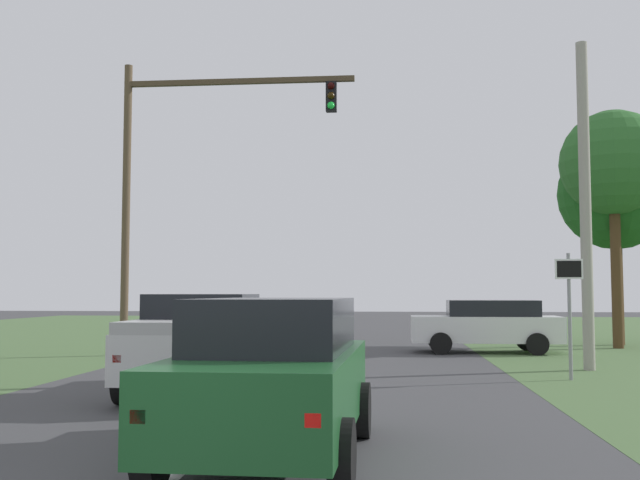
% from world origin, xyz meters
% --- Properties ---
extents(ground_plane, '(120.00, 120.00, 0.00)m').
position_xyz_m(ground_plane, '(0.00, 9.58, 0.00)').
color(ground_plane, '#424244').
extents(red_suv_near, '(2.18, 4.52, 1.83)m').
position_xyz_m(red_suv_near, '(0.88, 3.47, 0.97)').
color(red_suv_near, '#194C23').
rests_on(red_suv_near, ground_plane).
extents(pickup_truck_lead, '(2.37, 4.91, 1.87)m').
position_xyz_m(pickup_truck_lead, '(-1.25, 8.68, 0.96)').
color(pickup_truck_lead, silver).
rests_on(pickup_truck_lead, ground_plane).
extents(traffic_light, '(7.14, 0.40, 8.95)m').
position_xyz_m(traffic_light, '(-4.13, 16.81, 5.80)').
color(traffic_light, brown).
rests_on(traffic_light, ground_plane).
extents(keep_moving_sign, '(0.60, 0.09, 2.77)m').
position_xyz_m(keep_moving_sign, '(6.15, 11.58, 1.76)').
color(keep_moving_sign, gray).
rests_on(keep_moving_sign, ground_plane).
extents(oak_tree_right, '(4.14, 4.14, 7.63)m').
position_xyz_m(oak_tree_right, '(10.57, 22.85, 5.53)').
color(oak_tree_right, '#4C351E').
rests_on(oak_tree_right, ground_plane).
extents(crossing_suv_far, '(4.69, 2.15, 1.66)m').
position_xyz_m(crossing_suv_far, '(5.32, 18.96, 0.89)').
color(crossing_suv_far, silver).
rests_on(crossing_suv_far, ground_plane).
extents(utility_pole_right, '(0.28, 0.28, 8.21)m').
position_xyz_m(utility_pole_right, '(7.11, 13.74, 4.10)').
color(utility_pole_right, '#9E998E').
rests_on(utility_pole_right, ground_plane).
extents(extra_tree_1, '(3.65, 3.65, 8.23)m').
position_xyz_m(extra_tree_1, '(10.02, 21.17, 6.35)').
color(extra_tree_1, '#4C351E').
rests_on(extra_tree_1, ground_plane).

